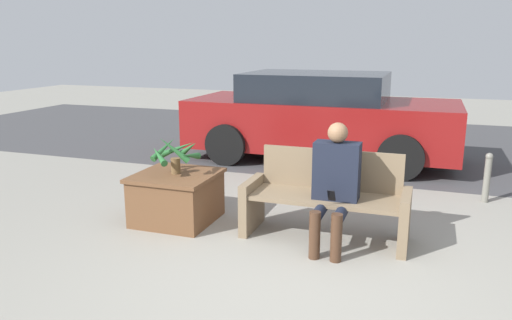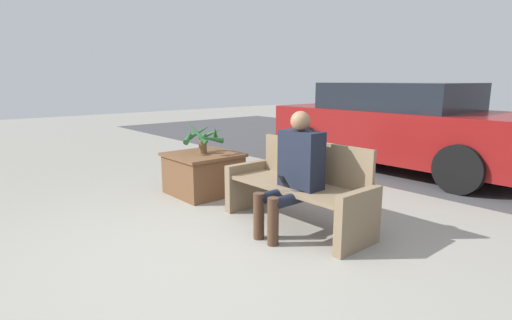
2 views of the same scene
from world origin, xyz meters
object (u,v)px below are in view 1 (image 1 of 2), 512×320
at_px(planter_box, 177,196).
at_px(bollard_post, 487,177).
at_px(potted_plant, 176,153).
at_px(parked_car, 320,117).
at_px(bench, 326,199).
at_px(person_seated, 335,180).

xyz_separation_m(planter_box, bollard_post, (3.28, 1.84, 0.04)).
xyz_separation_m(potted_plant, parked_car, (0.85, 3.43, -0.05)).
relative_size(bench, bollard_post, 2.62).
relative_size(planter_box, potted_plant, 1.52).
relative_size(potted_plant, bollard_post, 0.90).
height_order(potted_plant, parked_car, parked_car).
height_order(person_seated, parked_car, parked_car).
height_order(bench, potted_plant, potted_plant).
xyz_separation_m(bench, potted_plant, (-1.64, -0.09, 0.37)).
xyz_separation_m(planter_box, potted_plant, (-0.00, 0.01, 0.48)).
relative_size(bench, parked_car, 0.38).
bearing_deg(planter_box, parked_car, 76.18).
xyz_separation_m(bench, bollard_post, (1.64, 1.74, -0.07)).
xyz_separation_m(planter_box, parked_car, (0.85, 3.44, 0.43)).
xyz_separation_m(bench, planter_box, (-1.63, -0.10, -0.11)).
distance_m(parked_car, bollard_post, 2.94).
distance_m(bench, person_seated, 0.34).
bearing_deg(person_seated, bollard_post, 51.63).
bearing_deg(bollard_post, parked_car, 146.69).
distance_m(potted_plant, parked_car, 3.53).
bearing_deg(bench, person_seated, -59.26).
xyz_separation_m(person_seated, bollard_post, (1.53, 1.93, -0.33)).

